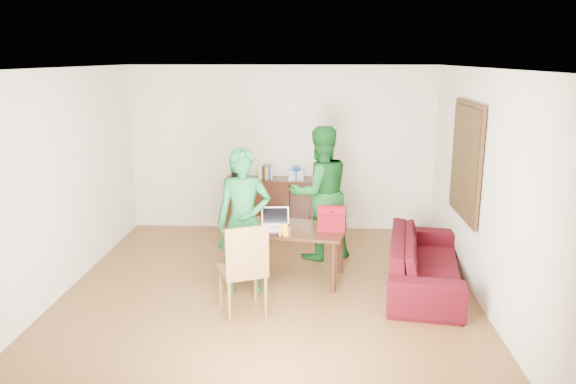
# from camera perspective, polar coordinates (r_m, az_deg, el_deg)

# --- Properties ---
(room) EXTENTS (5.20, 5.70, 2.90)m
(room) POSITION_cam_1_polar(r_m,az_deg,el_deg) (6.70, -1.94, 0.49)
(room) COLOR #482A12
(room) RESTS_ON ground
(table) EXTENTS (1.59, 1.06, 0.69)m
(table) POSITION_cam_1_polar(r_m,az_deg,el_deg) (7.25, -0.08, -4.24)
(table) COLOR black
(table) RESTS_ON ground
(chair) EXTENTS (0.63, 0.61, 1.06)m
(chair) POSITION_cam_1_polar(r_m,az_deg,el_deg) (6.41, -4.59, -9.55)
(chair) COLOR brown
(chair) RESTS_ON ground
(person_near) EXTENTS (0.68, 0.48, 1.78)m
(person_near) POSITION_cam_1_polar(r_m,az_deg,el_deg) (6.77, -4.51, -3.04)
(person_near) COLOR #15612A
(person_near) RESTS_ON ground
(person_far) EXTENTS (1.14, 1.03, 1.90)m
(person_far) POSITION_cam_1_polar(r_m,az_deg,el_deg) (7.94, 3.27, -0.10)
(person_far) COLOR #13561B
(person_far) RESTS_ON ground
(laptop) EXTENTS (0.38, 0.28, 0.25)m
(laptop) POSITION_cam_1_polar(r_m,az_deg,el_deg) (7.14, -1.26, -3.43)
(laptop) COLOR white
(laptop) RESTS_ON table
(bananas) EXTENTS (0.20, 0.16, 0.07)m
(bananas) POSITION_cam_1_polar(r_m,az_deg,el_deg) (6.84, -0.43, -4.31)
(bananas) COLOR gold
(bananas) RESTS_ON table
(bottle) EXTENTS (0.06, 0.06, 0.16)m
(bottle) POSITION_cam_1_polar(r_m,az_deg,el_deg) (6.83, 0.07, -3.91)
(bottle) COLOR #612B16
(bottle) RESTS_ON table
(red_bag) EXTENTS (0.37, 0.24, 0.25)m
(red_bag) POSITION_cam_1_polar(r_m,az_deg,el_deg) (7.09, 4.48, -2.91)
(red_bag) COLOR maroon
(red_bag) RESTS_ON table
(sofa) EXTENTS (1.19, 2.30, 0.64)m
(sofa) POSITION_cam_1_polar(r_m,az_deg,el_deg) (7.31, 13.73, -6.86)
(sofa) COLOR #340607
(sofa) RESTS_ON ground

